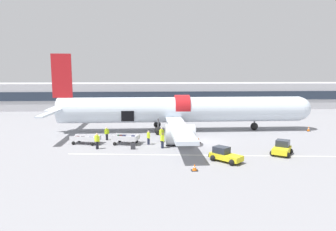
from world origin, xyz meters
TOP-DOWN VIEW (x-y plane):
  - ground_plane at (0.00, 0.00)m, footprint 500.00×500.00m
  - apron_marking_line at (-0.46, -6.29)m, footprint 28.78×3.23m
  - terminal_strip at (0.00, 36.16)m, footprint 87.24×11.33m
  - airplane at (-2.47, 6.74)m, footprint 37.68×33.34m
  - baggage_tug_lead at (6.60, -6.51)m, footprint 2.67×2.94m
  - baggage_tug_mid at (0.29, -8.44)m, footprint 2.96×3.11m
  - baggage_cart_loading at (-9.26, -0.89)m, footprint 3.96×2.55m
  - baggage_cart_queued at (-13.94, -0.49)m, footprint 4.27×2.34m
  - ground_crew_loader_a at (-6.71, -1.27)m, footprint 0.47×0.55m
  - ground_crew_loader_b at (-5.21, -3.06)m, footprint 0.54×0.54m
  - ground_crew_driver at (-12.24, -2.98)m, footprint 0.61×0.50m
  - ground_crew_supervisor at (-5.16, -0.03)m, footprint 0.61×0.49m
  - ground_crew_helper at (-11.79, 1.43)m, footprint 0.56×0.45m
  - suitcase_on_tarmac_upright at (-8.38, -3.37)m, footprint 0.51×0.26m
  - safety_cone_nose at (15.85, 5.23)m, footprint 0.52×0.52m
  - safety_cone_engine_left at (-2.90, -10.88)m, footprint 0.56×0.56m
  - safety_cone_wingtip at (-0.87, -0.82)m, footprint 0.60×0.60m

SIDE VIEW (x-z plane):
  - ground_plane at x=0.00m, z-range 0.00..0.00m
  - apron_marking_line at x=-0.46m, z-range 0.00..0.01m
  - safety_cone_engine_left at x=-2.90m, z-range -0.02..0.56m
  - safety_cone_wingtip at x=-0.87m, z-range -0.02..0.59m
  - safety_cone_nose at x=15.85m, z-range -0.02..0.71m
  - suitcase_on_tarmac_upright at x=-8.38m, z-range -0.05..0.77m
  - baggage_cart_queued at x=-13.94m, z-range 0.01..0.97m
  - baggage_cart_loading at x=-9.26m, z-range 0.03..1.12m
  - baggage_tug_mid at x=0.29m, z-range -0.09..1.24m
  - baggage_tug_lead at x=6.60m, z-range -0.10..1.33m
  - ground_crew_loader_a at x=-6.71m, z-range 0.04..1.65m
  - ground_crew_helper at x=-11.79m, z-range 0.04..1.65m
  - ground_crew_loader_b at x=-5.21m, z-range 0.04..1.73m
  - ground_crew_supervisor at x=-5.16m, z-range 0.05..1.79m
  - ground_crew_driver at x=-12.24m, z-range 0.05..1.80m
  - airplane at x=-2.47m, z-range -2.43..8.28m
  - terminal_strip at x=0.00m, z-range 0.00..5.88m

